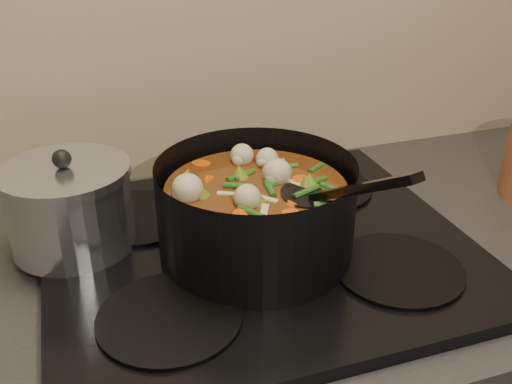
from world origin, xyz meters
name	(u,v)px	position (x,y,z in m)	size (l,w,h in m)	color
stovetop	(259,247)	(0.00, 1.93, 0.92)	(0.62, 0.54, 0.03)	black
stockpot	(256,212)	(-0.01, 1.91, 0.99)	(0.30, 0.37, 0.21)	black
saucepan	(70,206)	(-0.26, 2.02, 0.99)	(0.18, 0.18, 0.15)	silver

